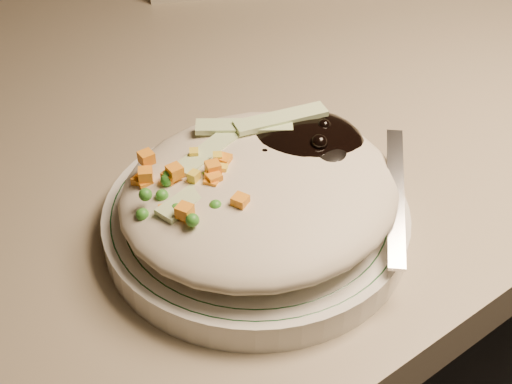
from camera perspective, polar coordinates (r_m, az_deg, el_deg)
desk at (r=0.81m, az=-2.77°, el=-2.27°), size 1.40×0.70×0.74m
plate at (r=0.50m, az=0.00°, el=-2.30°), size 0.21×0.21×0.02m
plate_rim at (r=0.49m, az=0.00°, el=-1.43°), size 0.20×0.20×0.00m
meal at (r=0.48m, az=0.47°, el=0.67°), size 0.21×0.19×0.05m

